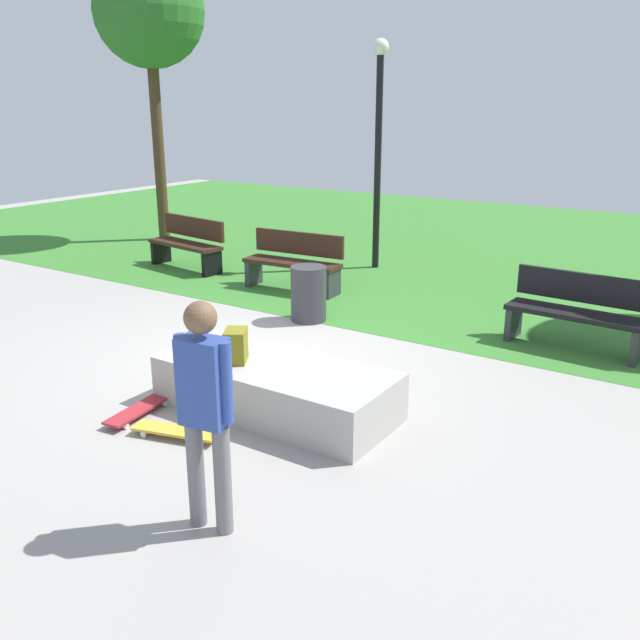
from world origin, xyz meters
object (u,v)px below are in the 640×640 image
at_px(skateboard_by_ledge, 139,409).
at_px(park_bench_by_oak, 294,260).
at_px(lamp_post, 379,132).
at_px(backpack_on_ledge, 236,346).
at_px(park_bench_center_lawn, 188,242).
at_px(park_bench_near_path, 577,310).
at_px(skater_performing_trick, 205,401).
at_px(concrete_ledge, 276,388).
at_px(skateboard_spare, 176,431).
at_px(trash_bin, 308,294).
at_px(tree_leaning_ash, 149,13).

bearing_deg(skateboard_by_ledge, park_bench_by_oak, 107.25).
height_order(park_bench_by_oak, lamp_post, lamp_post).
height_order(backpack_on_ledge, park_bench_center_lawn, park_bench_center_lawn).
bearing_deg(park_bench_near_path, park_bench_by_oak, 175.37).
relative_size(skater_performing_trick, park_bench_near_path, 1.02).
bearing_deg(park_bench_center_lawn, concrete_ledge, -38.70).
xyz_separation_m(backpack_on_ledge, skateboard_spare, (-0.03, -0.82, -0.57)).
height_order(park_bench_by_oak, park_bench_center_lawn, same).
relative_size(skateboard_spare, trash_bin, 1.09).
height_order(skateboard_by_ledge, skateboard_spare, same).
height_order(backpack_on_ledge, skateboard_spare, backpack_on_ledge).
bearing_deg(skater_performing_trick, trash_bin, 116.05).
bearing_deg(tree_leaning_ash, backpack_on_ledge, -40.00).
relative_size(skater_performing_trick, lamp_post, 0.43).
distance_m(backpack_on_ledge, park_bench_center_lawn, 6.07).
relative_size(concrete_ledge, skateboard_by_ledge, 2.84).
bearing_deg(tree_leaning_ash, trash_bin, -27.65).
height_order(concrete_ledge, backpack_on_ledge, backpack_on_ledge).
bearing_deg(backpack_on_ledge, concrete_ledge, 78.35).
bearing_deg(skateboard_by_ledge, concrete_ledge, 38.30).
height_order(skater_performing_trick, park_bench_near_path, skater_performing_trick).
height_order(park_bench_by_oak, trash_bin, park_bench_by_oak).
xyz_separation_m(skateboard_by_ledge, tree_leaning_ash, (-6.25, 6.48, 4.49)).
bearing_deg(lamp_post, backpack_on_ledge, -73.72).
relative_size(skateboard_by_ledge, tree_leaning_ash, 0.14).
xyz_separation_m(tree_leaning_ash, lamp_post, (5.16, 0.18, -2.18)).
bearing_deg(lamp_post, concrete_ledge, -70.03).
xyz_separation_m(skateboard_spare, park_bench_near_path, (2.38, 4.36, 0.42)).
height_order(skater_performing_trick, park_bench_by_oak, skater_performing_trick).
xyz_separation_m(skater_performing_trick, skateboard_by_ledge, (-1.80, 0.98, -0.90)).
bearing_deg(tree_leaning_ash, park_bench_center_lawn, -36.09).
relative_size(skater_performing_trick, trash_bin, 2.20).
distance_m(skater_performing_trick, park_bench_near_path, 5.36).
height_order(skater_performing_trick, tree_leaning_ash, tree_leaning_ash).
distance_m(concrete_ledge, lamp_post, 6.58).
height_order(skater_performing_trick, lamp_post, lamp_post).
xyz_separation_m(park_bench_near_path, trash_bin, (-3.33, -0.85, -0.10)).
xyz_separation_m(backpack_on_ledge, lamp_post, (-1.74, 5.97, 1.75)).
bearing_deg(park_bench_near_path, backpack_on_ledge, -123.52).
bearing_deg(lamp_post, park_bench_near_path, -30.76).
height_order(concrete_ledge, skateboard_by_ledge, concrete_ledge).
bearing_deg(skateboard_by_ledge, park_bench_center_lawn, 129.19).
bearing_deg(trash_bin, park_bench_by_oak, 132.17).
bearing_deg(backpack_on_ledge, lamp_post, 165.62).
distance_m(concrete_ledge, skateboard_by_ledge, 1.33).
xyz_separation_m(backpack_on_ledge, park_bench_by_oak, (-2.08, 3.90, -0.15)).
xyz_separation_m(concrete_ledge, skater_performing_trick, (0.77, -1.80, 0.73)).
bearing_deg(skateboard_by_ledge, trash_bin, 95.56).
distance_m(concrete_ledge, park_bench_near_path, 3.94).
bearing_deg(concrete_ledge, backpack_on_ledge, -161.00).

